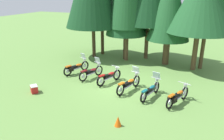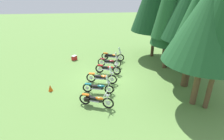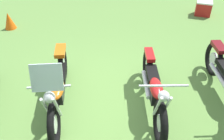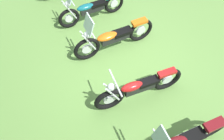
# 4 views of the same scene
# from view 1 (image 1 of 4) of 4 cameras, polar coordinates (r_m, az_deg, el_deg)

# --- Properties ---
(ground_plane) EXTENTS (80.00, 80.00, 0.00)m
(ground_plane) POSITION_cam_1_polar(r_m,az_deg,el_deg) (13.83, 1.73, -4.39)
(ground_plane) COLOR #608C42
(motorcycle_0) EXTENTS (1.03, 2.21, 1.37)m
(motorcycle_0) POSITION_cam_1_polar(r_m,az_deg,el_deg) (16.12, -9.32, 0.73)
(motorcycle_0) COLOR black
(motorcycle_0) RESTS_ON ground_plane
(motorcycle_1) EXTENTS (0.88, 2.12, 1.37)m
(motorcycle_1) POSITION_cam_1_polar(r_m,az_deg,el_deg) (15.05, -5.34, -0.47)
(motorcycle_1) COLOR black
(motorcycle_1) RESTS_ON ground_plane
(motorcycle_2) EXTENTS (0.99, 2.12, 1.01)m
(motorcycle_2) POSITION_cam_1_polar(r_m,az_deg,el_deg) (14.23, -0.69, -1.74)
(motorcycle_2) COLOR black
(motorcycle_2) RESTS_ON ground_plane
(motorcycle_3) EXTENTS (0.87, 2.32, 1.38)m
(motorcycle_3) POSITION_cam_1_polar(r_m,az_deg,el_deg) (13.16, 4.47, -3.53)
(motorcycle_3) COLOR black
(motorcycle_3) RESTS_ON ground_plane
(motorcycle_4) EXTENTS (0.78, 2.15, 1.34)m
(motorcycle_4) POSITION_cam_1_polar(r_m,az_deg,el_deg) (12.56, 10.06, -5.14)
(motorcycle_4) COLOR black
(motorcycle_4) RESTS_ON ground_plane
(motorcycle_5) EXTENTS (1.05, 2.11, 1.02)m
(motorcycle_5) POSITION_cam_1_polar(r_m,az_deg,el_deg) (12.13, 16.66, -6.61)
(motorcycle_5) COLOR black
(motorcycle_5) RESTS_ON ground_plane
(pine_tree_5) EXTENTS (3.35, 3.35, 7.48)m
(pine_tree_5) POSITION_cam_1_polar(r_m,az_deg,el_deg) (17.75, 14.92, 16.20)
(pine_tree_5) COLOR #4C3823
(pine_tree_5) RESTS_ON ground_plane
(picnic_cooler) EXTENTS (0.61, 0.59, 0.45)m
(picnic_cooler) POSITION_cam_1_polar(r_m,az_deg,el_deg) (13.78, -19.63, -4.69)
(picnic_cooler) COLOR red
(picnic_cooler) RESTS_ON ground_plane
(traffic_cone) EXTENTS (0.32, 0.32, 0.48)m
(traffic_cone) POSITION_cam_1_polar(r_m,az_deg,el_deg) (10.00, 1.58, -13.19)
(traffic_cone) COLOR #EA590F
(traffic_cone) RESTS_ON ground_plane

